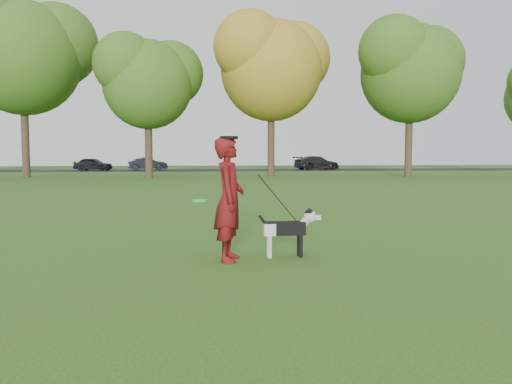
{
  "coord_description": "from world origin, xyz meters",
  "views": [
    {
      "loc": [
        -0.71,
        -6.87,
        1.5
      ],
      "look_at": [
        0.09,
        0.39,
        0.95
      ],
      "focal_mm": 35.0,
      "sensor_mm": 36.0,
      "label": 1
    }
  ],
  "objects": [
    {
      "name": "ground",
      "position": [
        0.0,
        0.0,
        0.0
      ],
      "size": [
        120.0,
        120.0,
        0.0
      ],
      "primitive_type": "plane",
      "color": "#285116",
      "rests_on": "ground"
    },
    {
      "name": "car_left",
      "position": [
        -10.5,
        40.0,
        0.6
      ],
      "size": [
        3.67,
        2.18,
        1.17
      ],
      "primitive_type": "imported",
      "rotation": [
        0.0,
        0.0,
        1.32
      ],
      "color": "black",
      "rests_on": "road"
    },
    {
      "name": "car_right",
      "position": [
        10.34,
        40.0,
        0.67
      ],
      "size": [
        4.82,
        2.99,
        1.3
      ],
      "primitive_type": "imported",
      "rotation": [
        0.0,
        0.0,
        1.85
      ],
      "color": "black",
      "rests_on": "road"
    },
    {
      "name": "car_mid",
      "position": [
        -5.6,
        40.0,
        0.61
      ],
      "size": [
        3.75,
        1.81,
        1.19
      ],
      "primitive_type": "imported",
      "rotation": [
        0.0,
        0.0,
        1.73
      ],
      "color": "black",
      "rests_on": "road"
    },
    {
      "name": "tree_row",
      "position": [
        -1.43,
        26.07,
        7.41
      ],
      "size": [
        51.74,
        8.86,
        12.01
      ],
      "color": "#38281C",
      "rests_on": "ground"
    },
    {
      "name": "man",
      "position": [
        -0.32,
        0.11,
        0.87
      ],
      "size": [
        0.52,
        0.7,
        1.75
      ],
      "primitive_type": "imported",
      "rotation": [
        0.0,
        0.0,
        1.39
      ],
      "color": "#600E0D",
      "rests_on": "ground"
    },
    {
      "name": "road",
      "position": [
        0.0,
        40.0,
        0.01
      ],
      "size": [
        120.0,
        7.0,
        0.02
      ],
      "primitive_type": "cube",
      "color": "black",
      "rests_on": "ground"
    },
    {
      "name": "man_held_items",
      "position": [
        0.37,
        0.16,
        0.87
      ],
      "size": [
        1.55,
        0.37,
        1.27
      ],
      "color": "#1BDB24",
      "rests_on": "ground"
    },
    {
      "name": "dog",
      "position": [
        0.57,
        0.27,
        0.44
      ],
      "size": [
        0.95,
        0.19,
        0.72
      ],
      "color": "black",
      "rests_on": "ground"
    }
  ]
}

